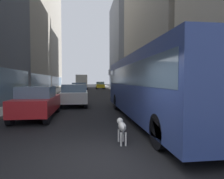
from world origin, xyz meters
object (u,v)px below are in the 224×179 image
object	(u,v)px
car_black_suv	(82,85)
car_blue_hatchback	(79,89)
transit_bus	(151,83)
car_white_van	(75,95)
car_red_coupe	(38,102)
dalmatian_dog	(122,126)
box_truck	(82,82)
car_yellow_taxi	(100,85)

from	to	relation	value
car_black_suv	car_blue_hatchback	distance (m)	24.63
transit_bus	car_white_van	distance (m)	7.20
car_red_coupe	dalmatian_dog	bearing A→B (deg)	-52.39
box_truck	dalmatian_dog	distance (m)	37.58
transit_bus	car_red_coupe	xyz separation A→B (m)	(-5.60, 1.09, -0.96)
car_blue_hatchback	box_truck	world-z (taller)	box_truck
transit_bus	car_white_van	bearing A→B (deg)	124.10
car_white_van	box_truck	size ratio (longest dim) A/B	0.55
car_blue_hatchback	dalmatian_dog	bearing A→B (deg)	-84.65
car_blue_hatchback	car_white_van	bearing A→B (deg)	-90.00
transit_bus	dalmatian_dog	size ratio (longest dim) A/B	11.98
car_red_coupe	car_blue_hatchback	xyz separation A→B (m)	(1.60, 15.93, 0.00)
car_black_suv	car_white_van	xyz separation A→B (m)	(-0.00, -35.73, 0.00)
car_yellow_taxi	car_red_coupe	bearing A→B (deg)	-99.42
transit_bus	box_truck	size ratio (longest dim) A/B	1.54
car_black_suv	box_truck	size ratio (longest dim) A/B	0.56
transit_bus	car_blue_hatchback	world-z (taller)	transit_bus
car_red_coupe	dalmatian_dog	world-z (taller)	car_red_coupe
car_black_suv	car_blue_hatchback	world-z (taller)	same
car_red_coupe	box_truck	size ratio (longest dim) A/B	0.57
box_truck	car_blue_hatchback	bearing A→B (deg)	-90.00
car_red_coupe	car_yellow_taxi	xyz separation A→B (m)	(5.60, 33.76, 0.00)
car_black_suv	car_white_van	bearing A→B (deg)	-90.00
transit_bus	car_black_suv	xyz separation A→B (m)	(-4.00, 41.64, -0.96)
car_black_suv	car_red_coupe	bearing A→B (deg)	-92.26
transit_bus	car_white_van	xyz separation A→B (m)	(-4.00, 5.91, -0.95)
box_truck	dalmatian_dog	xyz separation A→B (m)	(1.92, -37.51, -1.15)
car_blue_hatchback	car_yellow_taxi	xyz separation A→B (m)	(4.00, 17.83, -0.00)
box_truck	dalmatian_dog	world-z (taller)	box_truck
car_white_van	dalmatian_dog	world-z (taller)	car_white_van
car_white_van	car_blue_hatchback	xyz separation A→B (m)	(-0.00, 11.11, 0.00)
car_blue_hatchback	box_truck	distance (m)	17.04
car_black_suv	box_truck	xyz separation A→B (m)	(-0.00, -7.61, 0.84)
car_black_suv	car_blue_hatchback	size ratio (longest dim) A/B	0.93
car_red_coupe	car_blue_hatchback	bearing A→B (deg)	84.26
car_blue_hatchback	box_truck	bearing A→B (deg)	90.00
transit_bus	car_red_coupe	distance (m)	5.78
car_black_suv	car_yellow_taxi	world-z (taller)	same
car_yellow_taxi	dalmatian_dog	distance (m)	38.38
car_white_van	dalmatian_dog	bearing A→B (deg)	-78.45
car_white_van	car_blue_hatchback	bearing A→B (deg)	90.00
car_blue_hatchback	transit_bus	bearing A→B (deg)	-76.77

